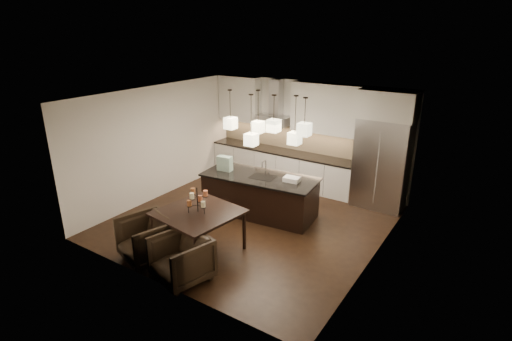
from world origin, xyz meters
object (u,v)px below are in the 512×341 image
Objects in this scene: island_body at (260,196)px; armchair_right at (181,259)px; refrigerator at (382,164)px; armchair_left at (147,239)px; dining_table at (199,231)px.

armchair_right is at bearing -90.50° from island_body.
island_body is at bearing -138.15° from refrigerator.
refrigerator is 2.33× the size of armchair_left.
armchair_right is at bearing -59.72° from dining_table.
island_body is at bearing 94.90° from dining_table.
island_body is 2.91m from armchair_right.
armchair_right is (0.28, -2.89, -0.04)m from island_body.
armchair_left is 1.04× the size of armchair_right.
island_body is 2.85m from armchair_left.
island_body is at bearing 93.01° from armchair_left.
island_body is 2.84× the size of armchair_right.
refrigerator is at bearing 75.82° from armchair_left.
refrigerator reaches higher than dining_table.
armchair_left is 0.98m from armchair_right.
armchair_left reaches higher than armchair_right.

